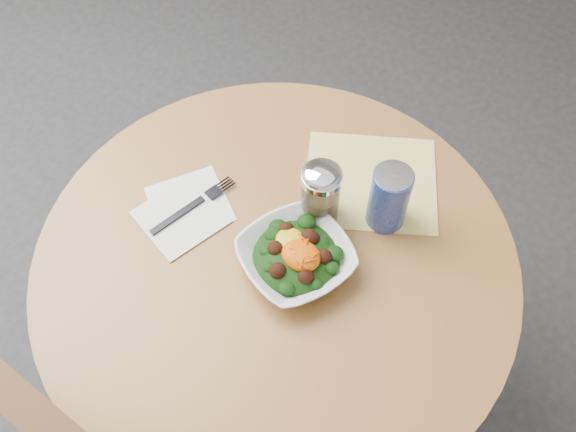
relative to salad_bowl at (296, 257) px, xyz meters
The scene contains 8 objects.
ground 0.78m from the salad_bowl, 168.28° to the right, with size 6.00×6.00×0.00m, color #29292B.
table 0.23m from the salad_bowl, 168.28° to the right, with size 0.90×0.90×0.75m.
cloth_napkin 0.24m from the salad_bowl, 84.86° to the left, with size 0.26×0.24×0.00m, color yellow.
paper_napkins 0.25m from the salad_bowl, behind, with size 0.20×0.22×0.00m.
salad_bowl is the anchor object (origin of this frame).
fork 0.23m from the salad_bowl, behind, with size 0.07×0.19×0.00m.
spice_shaker 0.13m from the salad_bowl, 101.37° to the left, with size 0.08×0.08×0.14m.
beverage_can 0.20m from the salad_bowl, 63.97° to the left, with size 0.07×0.07×0.14m.
Camera 1 is at (0.35, -0.48, 1.78)m, focal length 40.00 mm.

